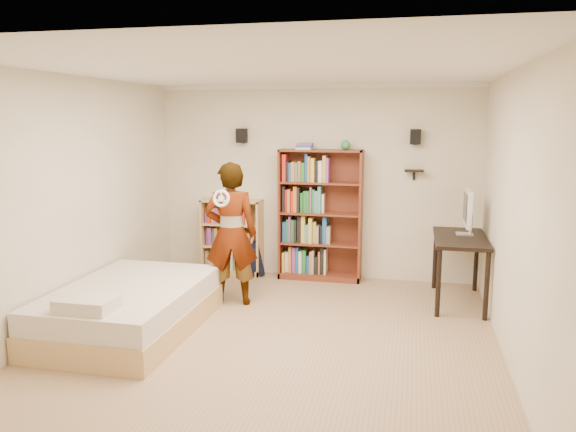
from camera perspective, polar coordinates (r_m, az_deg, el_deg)
name	(u,v)px	position (r m, az deg, el deg)	size (l,w,h in m)	color
ground	(273,340)	(5.88, -1.54, -12.52)	(4.50, 5.00, 0.01)	tan
room_shell	(272,168)	(5.46, -1.63, 4.86)	(4.52, 5.02, 2.71)	#EFE8CD
crown_molding	(272,72)	(5.45, -1.68, 14.41)	(4.50, 5.00, 0.06)	white
speaker_left	(242,136)	(8.03, -4.73, 8.14)	(0.14, 0.12, 0.20)	black
speaker_right	(415,137)	(7.67, 12.82, 7.85)	(0.14, 0.12, 0.20)	black
wall_shelf	(414,171)	(7.71, 12.70, 4.51)	(0.25, 0.16, 0.03)	black
tall_bookshelf	(320,215)	(7.81, 3.30, 0.07)	(1.15, 0.34, 1.82)	maroon
low_bookshelf	(232,237)	(8.19, -5.70, -2.12)	(0.87, 0.33, 1.09)	tan
computer_desk	(459,270)	(7.18, 16.95, -5.26)	(0.61, 1.22, 0.83)	black
imac	(466,212)	(7.17, 17.59, 0.37)	(0.11, 0.56, 0.56)	white
daybed	(130,303)	(6.26, -15.75, -8.47)	(1.36, 2.09, 0.62)	silver
person	(231,234)	(6.78, -5.81, -1.82)	(0.63, 0.42, 1.74)	black
wii_wheel	(221,198)	(6.40, -6.80, 1.79)	(0.20, 0.20, 0.04)	white
navy_bag	(250,259)	(8.08, -3.89, -4.42)	(0.36, 0.24, 0.49)	black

